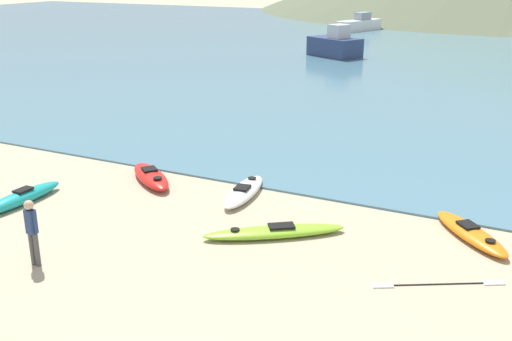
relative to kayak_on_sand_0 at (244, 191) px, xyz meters
name	(u,v)px	position (x,y,z in m)	size (l,w,h in m)	color
bay_water	(497,51)	(3.37, 35.77, -0.12)	(160.00, 70.00, 0.06)	teal
kayak_on_sand_0	(244,191)	(0.00, 0.00, 0.00)	(1.09, 2.77, 0.34)	white
kayak_on_sand_1	(470,233)	(6.22, -0.02, -0.01)	(2.33, 2.51, 0.32)	orange
kayak_on_sand_2	(20,198)	(-5.28, -3.30, 0.03)	(0.62, 2.88, 0.41)	teal
kayak_on_sand_3	(151,176)	(-3.11, -0.19, 0.03)	(2.55, 2.23, 0.40)	red
kayak_on_sand_4	(274,232)	(1.91, -2.06, -0.02)	(3.24, 2.56, 0.29)	#8CCC2D
person_near_foreground	(32,229)	(-2.19, -5.74, 0.73)	(0.31, 0.21, 1.54)	#4C4C4C
moored_boat_1	(335,45)	(-6.77, 27.14, 0.71)	(4.26, 3.53, 2.28)	navy
moored_boat_3	(359,24)	(-10.60, 45.41, 0.52)	(3.32, 5.94, 1.75)	white
loose_paddle	(438,284)	(5.95, -2.67, -0.13)	(2.51, 1.52, 0.03)	black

